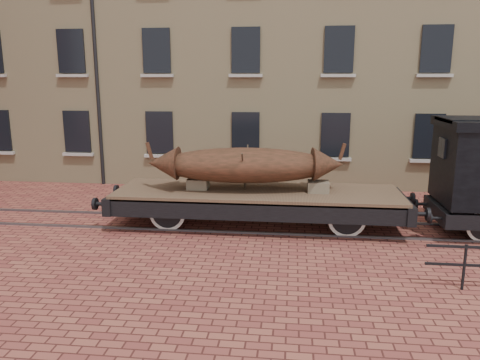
# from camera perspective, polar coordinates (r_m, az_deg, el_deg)

# --- Properties ---
(ground) EXTENTS (90.00, 90.00, 0.00)m
(ground) POSITION_cam_1_polar(r_m,az_deg,el_deg) (14.15, 8.78, -5.80)
(ground) COLOR brown
(warehouse_cream) EXTENTS (40.00, 10.19, 14.00)m
(warehouse_cream) POSITION_cam_1_polar(r_m,az_deg,el_deg) (23.85, 16.03, 18.27)
(warehouse_cream) COLOR beige
(warehouse_cream) RESTS_ON ground
(rail_track) EXTENTS (30.00, 1.52, 0.06)m
(rail_track) POSITION_cam_1_polar(r_m,az_deg,el_deg) (14.14, 8.79, -5.69)
(rail_track) COLOR #59595E
(rail_track) RESTS_ON ground
(flatcar_wagon) EXTENTS (9.45, 2.56, 1.43)m
(flatcar_wagon) POSITION_cam_1_polar(r_m,az_deg,el_deg) (13.92, 2.12, -2.15)
(flatcar_wagon) COLOR brown
(flatcar_wagon) RESTS_ON ground
(iron_boat) EXTENTS (5.83, 1.96, 1.43)m
(iron_boat) POSITION_cam_1_polar(r_m,az_deg,el_deg) (13.74, 0.61, 1.85)
(iron_boat) COLOR #592E1E
(iron_boat) RESTS_ON flatcar_wagon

